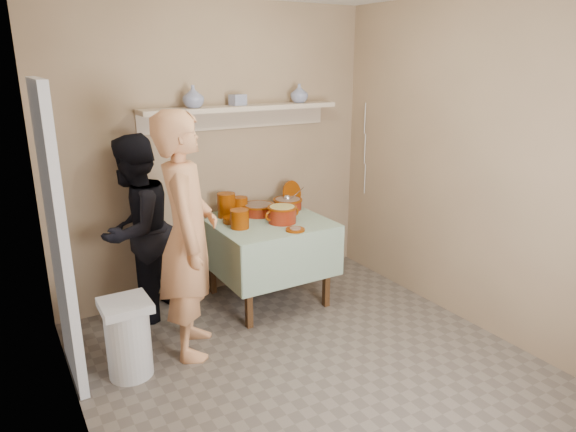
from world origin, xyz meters
TOP-DOWN VIEW (x-y plane):
  - ground at (0.00, 0.00)m, footprint 3.50×3.50m
  - tile_panel at (-1.46, 0.95)m, footprint 0.06×0.70m
  - plate_stack_a at (-0.02, 1.54)m, footprint 0.16×0.16m
  - plate_stack_b at (0.12, 1.54)m, footprint 0.13×0.13m
  - bowl_stack at (-0.05, 1.19)m, footprint 0.16×0.16m
  - empty_bowl at (-0.04, 1.36)m, footprint 0.17×0.17m
  - propped_lid at (0.68, 1.57)m, footprint 0.25×0.15m
  - vase_right at (0.78, 1.61)m, footprint 0.21×0.21m
  - vase_left at (-0.25, 1.61)m, footprint 0.19×0.19m
  - ceramic_box at (0.17, 1.64)m, footprint 0.15×0.12m
  - person_cook at (-0.63, 0.83)m, footprint 0.65×0.77m
  - person_helper at (-0.83, 1.52)m, footprint 0.95×0.95m
  - room_shell at (0.00, 0.00)m, footprint 3.04×3.54m
  - serving_table at (0.25, 1.28)m, footprint 0.97×0.97m
  - cazuela_meat_a at (0.25, 1.46)m, footprint 0.30×0.30m
  - cazuela_meat_b at (0.58, 1.48)m, footprint 0.28×0.28m
  - ladle at (0.57, 1.46)m, footprint 0.08×0.26m
  - cazuela_rice at (0.33, 1.15)m, footprint 0.33×0.25m
  - front_plate at (0.31, 0.90)m, footprint 0.16×0.16m
  - wall_shelf at (0.20, 1.65)m, footprint 1.80×0.25m
  - trash_bin at (-1.13, 0.73)m, footprint 0.32×0.32m
  - electrical_cord at (1.47, 1.48)m, footprint 0.01×0.05m

SIDE VIEW (x-z plane):
  - ground at x=0.00m, z-range 0.00..0.00m
  - trash_bin at x=-1.13m, z-range 0.00..0.56m
  - serving_table at x=0.25m, z-range 0.26..1.02m
  - front_plate at x=0.31m, z-range 0.76..0.78m
  - person_helper at x=-0.83m, z-range 0.00..1.55m
  - empty_bowl at x=-0.04m, z-range 0.76..0.81m
  - cazuela_meat_a at x=0.25m, z-range 0.77..0.87m
  - cazuela_meat_b at x=0.58m, z-range 0.77..0.87m
  - bowl_stack at x=-0.05m, z-range 0.76..0.92m
  - plate_stack_b at x=0.12m, z-range 0.76..0.92m
  - cazuela_rice at x=0.33m, z-range 0.77..0.92m
  - plate_stack_a at x=-0.02m, z-range 0.76..0.98m
  - ladle at x=0.57m, z-range 0.78..0.97m
  - propped_lid at x=0.68m, z-range 0.76..1.00m
  - person_cook at x=-0.63m, z-range 0.00..1.79m
  - tile_panel at x=-1.46m, z-range 0.00..2.00m
  - electrical_cord at x=1.47m, z-range 0.80..1.70m
  - room_shell at x=0.00m, z-range 0.30..2.92m
  - wall_shelf at x=0.20m, z-range 1.57..1.78m
  - ceramic_box at x=0.17m, z-range 1.72..1.81m
  - vase_right at x=0.78m, z-range 1.72..1.89m
  - vase_left at x=-0.25m, z-range 1.72..1.90m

